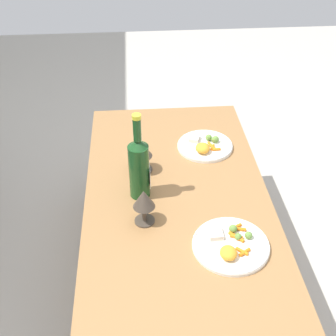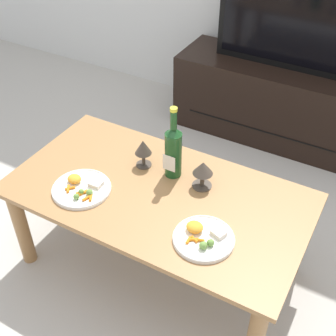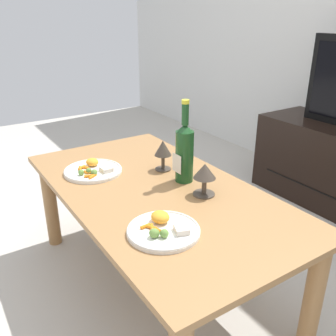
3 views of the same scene
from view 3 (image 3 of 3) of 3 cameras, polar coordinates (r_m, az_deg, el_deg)
The scene contains 7 objects.
ground_plane at distance 1.85m, azimuth -1.65°, elevation -17.42°, with size 6.40×6.40×0.00m, color #B7B2A8.
dining_table at distance 1.61m, azimuth -1.82°, elevation -5.83°, with size 1.35×0.72×0.51m.
wine_bottle at distance 1.59m, azimuth 2.58°, elevation 2.67°, with size 0.08×0.08×0.36m.
goblet_left at distance 1.72m, azimuth -0.79°, elevation 2.82°, with size 0.08×0.08×0.14m.
goblet_right at distance 1.48m, azimuth 5.68°, elevation -0.85°, with size 0.09×0.09×0.14m.
dinner_plate_left at distance 1.75m, azimuth -11.48°, elevation -0.30°, with size 0.27×0.27×0.05m.
dinner_plate_right at distance 1.27m, azimuth -0.75°, elevation -9.39°, with size 0.25×0.25×0.05m.
Camera 3 is at (1.21, -0.73, 1.20)m, focal length 39.52 mm.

